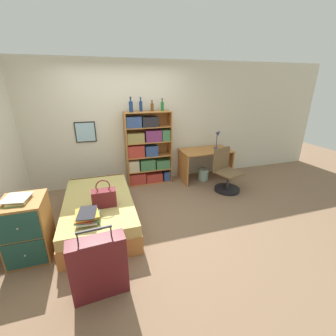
% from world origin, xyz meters
% --- Properties ---
extents(ground_plane, '(14.00, 14.00, 0.00)m').
position_xyz_m(ground_plane, '(0.00, 0.00, 0.00)').
color(ground_plane, '#84664C').
extents(wall_back, '(10.00, 0.09, 2.60)m').
position_xyz_m(wall_back, '(-0.00, 1.54, 1.30)').
color(wall_back, beige).
rests_on(wall_back, ground_plane).
extents(bed, '(1.05, 1.86, 0.44)m').
position_xyz_m(bed, '(-0.66, 0.02, 0.22)').
color(bed, '#B77538').
rests_on(bed, ground_plane).
extents(handbag, '(0.34, 0.18, 0.41)m').
position_xyz_m(handbag, '(-0.56, -0.26, 0.57)').
color(handbag, maroon).
rests_on(handbag, bed).
extents(book_stack_on_bed, '(0.32, 0.39, 0.13)m').
position_xyz_m(book_stack_on_bed, '(-0.79, -0.60, 0.51)').
color(book_stack_on_bed, '#427A4C').
rests_on(book_stack_on_bed, bed).
extents(suitcase, '(0.58, 0.24, 0.82)m').
position_xyz_m(suitcase, '(-0.68, -1.36, 0.35)').
color(suitcase, '#5B191E').
rests_on(suitcase, ground_plane).
extents(dresser, '(0.50, 0.58, 0.80)m').
position_xyz_m(dresser, '(-1.53, -0.48, 0.40)').
color(dresser, '#B77538').
rests_on(dresser, ground_plane).
extents(magazine_pile_on_dresser, '(0.32, 0.34, 0.05)m').
position_xyz_m(magazine_pile_on_dresser, '(-1.55, -0.49, 0.83)').
color(magazine_pile_on_dresser, '#427A4C').
rests_on(magazine_pile_on_dresser, dresser).
extents(bookcase, '(0.98, 0.31, 1.59)m').
position_xyz_m(bookcase, '(0.43, 1.33, 0.74)').
color(bookcase, '#B77538').
rests_on(bookcase, ground_plane).
extents(bottle_green, '(0.08, 0.08, 0.30)m').
position_xyz_m(bottle_green, '(0.13, 1.29, 1.71)').
color(bottle_green, navy).
rests_on(bottle_green, bookcase).
extents(bottle_brown, '(0.07, 0.07, 0.28)m').
position_xyz_m(bottle_brown, '(0.34, 1.37, 1.70)').
color(bottle_brown, navy).
rests_on(bottle_brown, bookcase).
extents(bottle_clear, '(0.07, 0.07, 0.22)m').
position_xyz_m(bottle_clear, '(0.57, 1.35, 1.68)').
color(bottle_clear, brown).
rests_on(bottle_clear, bookcase).
extents(bottle_blue, '(0.06, 0.06, 0.25)m').
position_xyz_m(bottle_blue, '(0.79, 1.34, 1.69)').
color(bottle_blue, '#1E6B2D').
rests_on(bottle_blue, bookcase).
extents(desk, '(1.14, 0.66, 0.71)m').
position_xyz_m(desk, '(1.76, 1.16, 0.49)').
color(desk, '#B77538').
rests_on(desk, ground_plane).
extents(desk_lamp, '(0.16, 0.11, 0.44)m').
position_xyz_m(desk_lamp, '(2.08, 1.22, 1.00)').
color(desk_lamp, navy).
rests_on(desk_lamp, desk).
extents(desk_chair, '(0.59, 0.59, 0.89)m').
position_xyz_m(desk_chair, '(1.92, 0.47, 0.27)').
color(desk_chair, black).
rests_on(desk_chair, ground_plane).
extents(waste_bin, '(0.23, 0.23, 0.26)m').
position_xyz_m(waste_bin, '(1.70, 1.09, 0.13)').
color(waste_bin, '#99C1B2').
rests_on(waste_bin, ground_plane).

